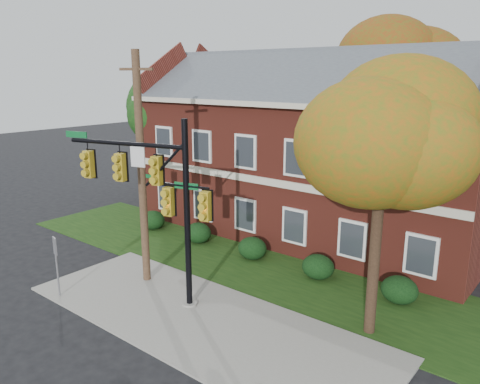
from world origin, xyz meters
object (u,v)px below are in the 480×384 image
Objects in this scene: hedge_right at (318,267)px; traffic_signal at (156,191)px; tree_near_right at (389,136)px; hedge_left at (198,233)px; utility_pole at (141,170)px; hedge_far_right at (399,290)px; sign_post at (56,257)px; tree_far_rear at (398,68)px; apartment_building at (313,142)px; hedge_center at (252,248)px; hedge_far_left at (153,220)px; tree_left_rear at (170,103)px.

traffic_signal reaches higher than hedge_right.
traffic_signal is at bearing -160.15° from tree_near_right.
hedge_left is 7.47m from traffic_signal.
hedge_far_right is at bearing 10.77° from utility_pole.
utility_pole is (-1.79, 0.82, 0.41)m from traffic_signal.
tree_far_rear is at bearing 92.35° from sign_post.
apartment_building is 2.69× the size of traffic_signal.
apartment_building reaches higher than hedge_center.
tree_far_rear is at bearing 57.50° from hedge_far_left.
tree_near_right reaches higher than hedge_left.
utility_pole is (5.00, -4.70, 4.23)m from hedge_far_left.
hedge_right is at bearing -80.64° from tree_far_rear.
hedge_far_left is 1.00× the size of hedge_right.
sign_post reaches higher than hedge_center.
tree_far_rear is 1.23× the size of utility_pole.
hedge_far_right is (3.50, 0.00, 0.00)m from hedge_right.
hedge_right is at bearing -17.37° from tree_left_rear.
hedge_far_left is (-7.00, -5.25, -4.46)m from apartment_building.
tree_near_right reaches higher than traffic_signal.
hedge_right is (10.50, 0.00, 0.00)m from hedge_far_left.
tree_far_rear is at bearing 70.43° from traffic_signal.
utility_pole is (-5.50, -4.70, 4.23)m from hedge_right.
tree_left_rear reaches higher than tree_near_right.
tree_near_right is at bearing -11.27° from hedge_far_left.
tree_near_right is at bearing -5.36° from utility_pole.
tree_near_right is 9.61m from utility_pole.
hedge_right is at bearing -56.33° from apartment_building.
hedge_far_left is 14.00m from hedge_far_right.
utility_pole reaches higher than tree_near_right.
hedge_left is 3.50m from hedge_center.
tree_near_right is at bearing -48.23° from apartment_building.
hedge_left is 7.91m from sign_post.
apartment_building reaches higher than hedge_far_right.
tree_left_rear is at bearing -141.03° from tree_far_rear.
tree_left_rear is (-9.73, -1.12, 1.69)m from apartment_building.
traffic_signal is (-0.22, -5.52, 3.82)m from hedge_center.
tree_near_right is 0.74× the size of tree_far_rear.
sign_post is at bearing -65.91° from hedge_far_left.
hedge_left is 7.00m from hedge_right.
hedge_right is 8.38m from utility_pole.
traffic_signal is (6.78, -5.52, 3.82)m from hedge_far_left.
tree_near_right is at bearing 5.07° from traffic_signal.
hedge_right is at bearing 180.00° from hedge_far_right.
hedge_far_right is 16.51m from tree_far_rear.
hedge_far_right is 11.00m from utility_pole.
tree_far_rear is 1.65× the size of traffic_signal.
hedge_left is at bearing 180.00° from hedge_center.
hedge_center is at bearing 81.30° from sign_post.
hedge_center is 6.63m from utility_pole.
apartment_building reaches higher than hedge_far_left.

